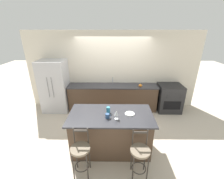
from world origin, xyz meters
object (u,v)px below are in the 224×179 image
Objects in this scene: bar_stool_near at (81,153)px; dinner_plate at (130,114)px; tumbler_cup at (108,110)px; oven_range at (169,98)px; coffee_mug at (108,116)px; bar_stool_far at (140,154)px; refrigerator at (55,86)px; wine_glass at (116,113)px; pumpkin_decoration at (140,85)px.

bar_stool_near is 1.30m from dinner_plate.
tumbler_cup is (0.50, 0.79, 0.48)m from bar_stool_near.
tumbler_cup reaches higher than dinner_plate.
dinner_plate reaches higher than oven_range.
coffee_mug is (0.50, 0.57, 0.46)m from bar_stool_near.
bar_stool_near is 1.13m from bar_stool_far.
tumbler_cup is (1.91, -1.81, 0.13)m from refrigerator.
coffee_mug reaches higher than bar_stool_far.
wine_glass is (-0.44, 0.57, 0.55)m from bar_stool_far.
pumpkin_decoration is at bearing 59.80° from tumbler_cup.
oven_range is at bearing 44.24° from coffee_mug.
coffee_mug is (-0.50, -0.16, 0.04)m from dinner_plate.
tumbler_cup is (-0.18, 0.25, -0.07)m from wine_glass.
wine_glass is at bearing -54.49° from tumbler_cup.
wine_glass reaches higher than dinner_plate.
oven_range is 6.74× the size of tumbler_cup.
bar_stool_far is at bearing -51.98° from wine_glass.
tumbler_cup is 2.03m from pumpkin_decoration.
oven_range is 4.27× the size of dinner_plate.
dinner_plate is 1.88m from pumpkin_decoration.
refrigerator reaches higher than coffee_mug.
oven_range is (3.98, 0.00, -0.42)m from refrigerator.
wine_glass is 1.64× the size of coffee_mug.
coffee_mug is at bearing -161.95° from dinner_plate.
coffee_mug is (1.90, -2.02, 0.11)m from refrigerator.
oven_range is 2.87m from wine_glass.
refrigerator is 2.94m from wine_glass.
refrigerator is 2.78m from coffee_mug.
coffee_mug is at bearing 136.15° from bar_stool_far.
oven_range is 7.89× the size of coffee_mug.
refrigerator is at bearing 118.41° from bar_stool_near.
wine_glass reaches higher than bar_stool_near.
wine_glass is at bearing -11.79° from coffee_mug.
tumbler_cup is at bearing -120.20° from pumpkin_decoration.
bar_stool_near is 1.00× the size of bar_stool_far.
oven_range is 4.82× the size of wine_glass.
tumbler_cup is at bearing 57.33° from bar_stool_near.
wine_glass is (-1.89, -2.07, 0.62)m from oven_range.
dinner_plate is 1.85× the size of coffee_mug.
oven_range is 2.95m from coffee_mug.
bar_stool_near is 7.19× the size of tumbler_cup.
refrigerator is at bearing 136.50° from tumbler_cup.
tumbler_cup is (-0.62, 0.82, 0.48)m from bar_stool_far.
wine_glass is (2.09, -2.06, 0.20)m from refrigerator.
bar_stool_near and bar_stool_far have the same top height.
oven_range is 3.66m from bar_stool_near.
tumbler_cup is at bearing -43.50° from refrigerator.
dinner_plate is at bearing 36.55° from bar_stool_near.
dinner_plate is 0.49m from tumbler_cup.
tumbler_cup is 1.22× the size of pumpkin_decoration.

